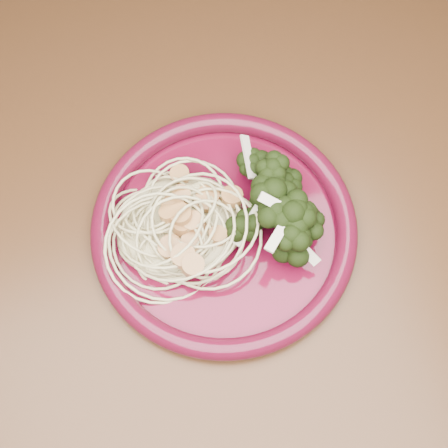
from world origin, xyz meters
TOP-DOWN VIEW (x-y plane):
  - dining_table at (0.00, 0.00)m, footprint 1.20×0.80m
  - dinner_plate at (0.07, -0.01)m, footprint 0.35×0.35m
  - spaghetti_pile at (0.03, 0.00)m, footprint 0.17×0.16m
  - scallop_cluster at (0.03, 0.00)m, footprint 0.16×0.16m
  - broccoli_pile at (0.12, -0.04)m, footprint 0.14×0.17m
  - onion_garnish at (0.12, -0.04)m, footprint 0.09×0.11m

SIDE VIEW (x-z plane):
  - dining_table at x=0.00m, z-range 0.28..1.03m
  - dinner_plate at x=0.07m, z-range 0.75..0.77m
  - spaghetti_pile at x=0.03m, z-range 0.76..0.79m
  - broccoli_pile at x=0.12m, z-range 0.76..0.81m
  - scallop_cluster at x=0.03m, z-range 0.79..0.83m
  - onion_garnish at x=0.12m, z-range 0.79..0.84m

